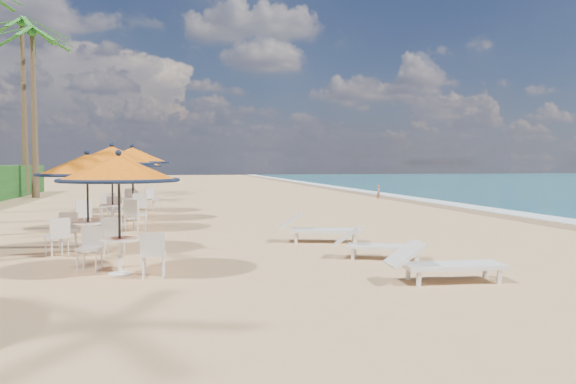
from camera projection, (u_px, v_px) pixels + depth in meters
name	position (u px, v px, depth m)	size (l,w,h in m)	color
ground	(374.00, 268.00, 10.44)	(160.00, 160.00, 0.00)	tan
foam_strip	(506.00, 212.00, 22.15)	(1.20, 140.00, 0.04)	white
wetsand_band	(485.00, 213.00, 21.96)	(1.40, 140.00, 0.02)	olive
station_0	(119.00, 180.00, 9.78)	(2.10, 2.10, 2.19)	black
station_1	(86.00, 177.00, 12.28)	(2.15, 2.15, 2.25)	black
station_2	(112.00, 166.00, 16.28)	(2.44, 2.44, 2.55)	black
station_3	(131.00, 165.00, 19.30)	(2.49, 2.54, 2.60)	black
station_4	(134.00, 167.00, 22.55)	(2.32, 2.34, 2.42)	black
lounger_near	(441.00, 263.00, 9.20)	(1.97, 0.75, 0.69)	silver
lounger_mid	(376.00, 244.00, 11.46)	(1.87, 1.24, 0.64)	silver
lounger_far	(317.00, 228.00, 13.87)	(2.13, 1.15, 0.73)	silver
palm_6	(32.00, 42.00, 31.08)	(5.00, 5.00, 9.50)	brown
palm_7	(22.00, 33.00, 33.11)	(5.00, 5.00, 10.52)	brown
person	(379.00, 192.00, 29.57)	(0.31, 0.20, 0.85)	#895946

